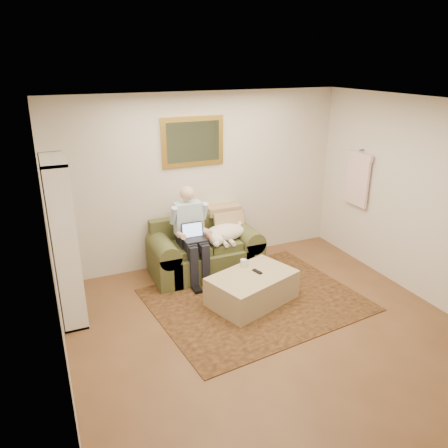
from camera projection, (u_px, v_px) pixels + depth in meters
room_shell at (272, 228)px, 4.76m from camera, size 4.51×5.00×2.61m
rug at (255, 300)px, 5.84m from camera, size 2.86×2.40×0.01m
sofa at (205, 254)px, 6.53m from camera, size 1.62×0.82×0.97m
seated_man at (192, 236)px, 6.17m from camera, size 0.53×0.76×1.36m
laptop at (194, 235)px, 6.11m from camera, size 0.31×0.25×0.23m
sleeping_dog at (225, 232)px, 6.45m from camera, size 0.67×0.42×0.25m
ottoman at (252, 288)px, 5.73m from camera, size 1.27×1.02×0.40m
coffee_mug at (243, 263)px, 5.87m from camera, size 0.08×0.08×0.10m
tv_remote at (257, 272)px, 5.72m from camera, size 0.09×0.16×0.02m
bookshelf at (64, 242)px, 5.16m from camera, size 0.28×0.80×2.00m
wall_mirror at (193, 142)px, 6.31m from camera, size 0.94×0.04×0.72m
hanging_shirt at (358, 176)px, 6.63m from camera, size 0.06×0.52×0.90m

